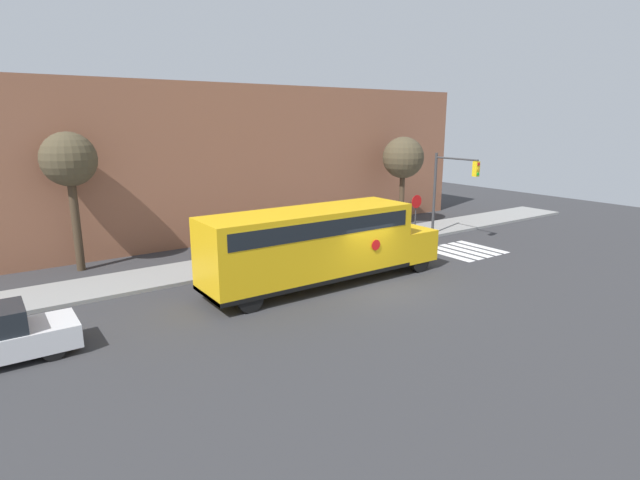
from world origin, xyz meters
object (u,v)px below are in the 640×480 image
object	(u,v)px
traffic_light	(449,183)
tree_near_sidewalk	(403,158)
school_bus	(317,242)
tree_far_sidewalk	(69,162)
stop_sign	(416,209)

from	to	relation	value
traffic_light	tree_near_sidewalk	size ratio (longest dim) A/B	0.86
school_bus	tree_far_sidewalk	xyz separation A→B (m)	(-7.68, 7.98, 3.09)
tree_far_sidewalk	tree_near_sidewalk	bearing A→B (deg)	-3.02
school_bus	traffic_light	xyz separation A→B (m)	(10.80, 2.55, 1.41)
traffic_light	tree_far_sidewalk	world-z (taller)	tree_far_sidewalk
school_bus	tree_near_sidewalk	size ratio (longest dim) A/B	1.88
stop_sign	traffic_light	world-z (taller)	traffic_light
stop_sign	tree_near_sidewalk	world-z (taller)	tree_near_sidewalk
school_bus	traffic_light	bearing A→B (deg)	13.30
school_bus	stop_sign	size ratio (longest dim) A/B	4.21
tree_near_sidewalk	tree_far_sidewalk	size ratio (longest dim) A/B	0.91
tree_near_sidewalk	tree_far_sidewalk	distance (m)	19.20
stop_sign	tree_far_sidewalk	size ratio (longest dim) A/B	0.41
stop_sign	tree_near_sidewalk	xyz separation A→B (m)	(1.99, 3.24, 2.62)
traffic_light	stop_sign	bearing A→B (deg)	138.14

